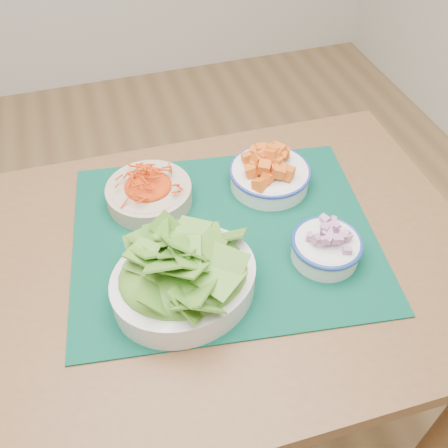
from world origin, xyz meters
name	(u,v)px	position (x,y,z in m)	size (l,w,h in m)	color
ground	(141,415)	(0.00, 0.00, 0.00)	(4.00, 4.00, 0.00)	#A57E4F
table	(199,291)	(0.19, -0.06, 0.65)	(1.16, 0.79, 0.75)	brown
placemat	(224,235)	(0.26, -0.02, 0.75)	(0.61, 0.50, 0.00)	#022F23
carrot_bowl	(149,190)	(0.14, 0.13, 0.79)	(0.21, 0.21, 0.07)	#C2AB90
squash_bowl	(270,170)	(0.41, 0.10, 0.80)	(0.21, 0.21, 0.09)	white
lettuce_bowl	(184,275)	(0.15, -0.14, 0.81)	(0.32, 0.29, 0.12)	silver
onion_bowl	(327,245)	(0.44, -0.13, 0.79)	(0.17, 0.17, 0.07)	white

